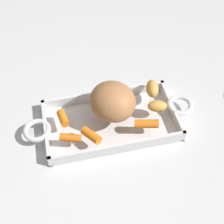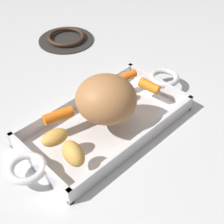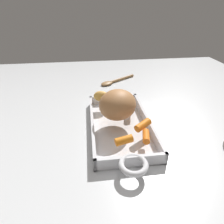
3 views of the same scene
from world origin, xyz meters
name	(u,v)px [view 2 (image 2 of 3)]	position (x,y,z in m)	size (l,w,h in m)	color
ground_plane	(106,127)	(0.00, 0.00, 0.00)	(1.63, 1.63, 0.00)	silver
roasting_dish	(106,122)	(0.00, 0.00, 0.01)	(0.46, 0.19, 0.04)	silver
pork_roast	(106,99)	(-0.01, -0.01, 0.09)	(0.12, 0.11, 0.09)	#A76F42
baby_carrot_southwest	(58,116)	(-0.08, 0.05, 0.05)	(0.02, 0.02, 0.06)	orange
baby_carrot_center_left	(149,86)	(0.13, -0.01, 0.05)	(0.02, 0.02, 0.05)	orange
baby_carrot_long	(125,77)	(0.11, 0.05, 0.05)	(0.02, 0.02, 0.05)	orange
baby_carrot_short	(108,84)	(0.06, 0.06, 0.05)	(0.02, 0.02, 0.05)	orange
potato_corner	(73,153)	(-0.13, -0.05, 0.06)	(0.06, 0.03, 0.04)	gold
potato_halved	(55,137)	(-0.13, 0.01, 0.05)	(0.05, 0.03, 0.03)	gold
stove_burner_rear	(66,38)	(0.17, 0.36, 0.01)	(0.17, 0.17, 0.02)	#282623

